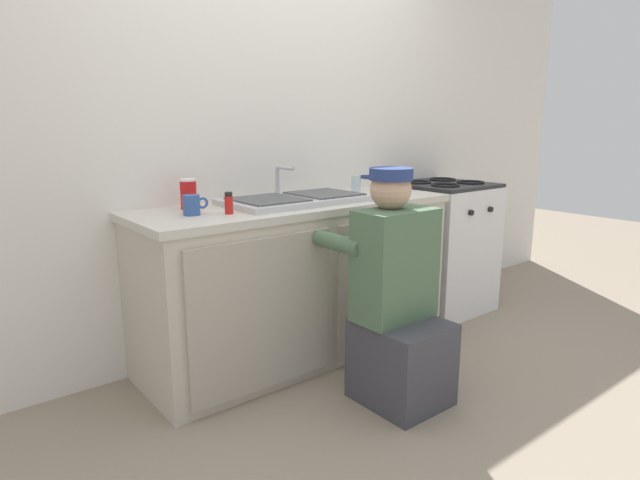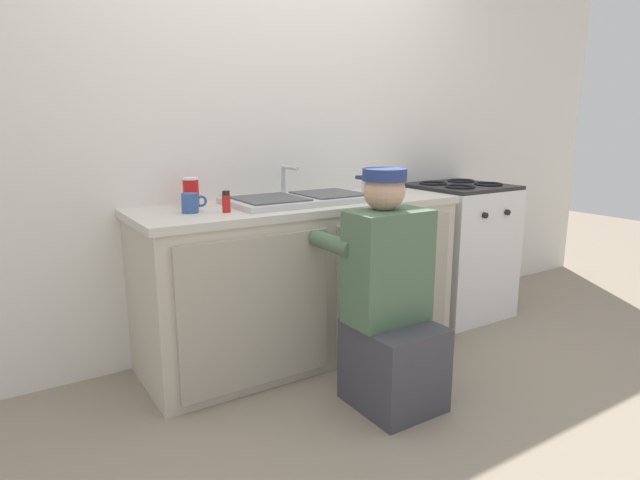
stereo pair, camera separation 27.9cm
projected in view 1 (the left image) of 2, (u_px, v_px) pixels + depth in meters
name	position (u px, v px, depth m)	size (l,w,h in m)	color
ground_plane	(332.00, 370.00, 2.87)	(12.00, 12.00, 0.00)	gray
back_wall	(261.00, 132.00, 3.10)	(6.00, 0.10, 2.50)	silver
counter_cabinet	(299.00, 283.00, 3.00)	(1.78, 0.62, 0.84)	beige
countertop	(297.00, 206.00, 2.92)	(1.82, 0.62, 0.04)	beige
sink_double_basin	(297.00, 199.00, 2.91)	(0.80, 0.44, 0.19)	silver
stove_range	(441.00, 246.00, 3.76)	(0.60, 0.62, 0.91)	white
plumber_person	(397.00, 307.00, 2.50)	(0.42, 0.61, 1.10)	#3F3F47
cell_phone	(383.00, 196.00, 3.13)	(0.07, 0.14, 0.01)	black
coffee_mug	(192.00, 205.00, 2.51)	(0.13, 0.08, 0.09)	#335699
spice_bottle_red	(229.00, 203.00, 2.54)	(0.04, 0.04, 0.10)	red
water_glass	(356.00, 184.00, 3.36)	(0.06, 0.06, 0.10)	#ADC6CC
soda_cup_red	(188.00, 194.00, 2.68)	(0.08, 0.08, 0.15)	red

